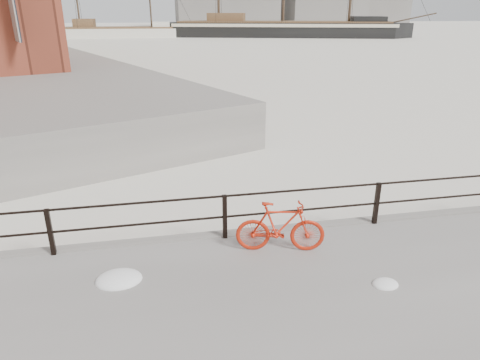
{
  "coord_description": "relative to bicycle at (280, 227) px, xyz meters",
  "views": [
    {
      "loc": [
        -4.77,
        -8.21,
        4.93
      ],
      "look_at": [
        -2.84,
        1.5,
        1.0
      ],
      "focal_mm": 32.0,
      "sensor_mm": 36.0,
      "label": 1
    }
  ],
  "objects": [
    {
      "name": "guardrail",
      "position": [
        2.49,
        0.74,
        -0.04
      ],
      "size": [
        28.0,
        0.1,
        1.0
      ],
      "primitive_type": null,
      "color": "black",
      "rests_on": "promenade"
    },
    {
      "name": "snow_mounds",
      "position": [
        3.71,
        -1.05,
        -0.39
      ],
      "size": [
        22.38,
        2.56,
        0.36
      ],
      "color": "white",
      "rests_on": "promenade"
    },
    {
      "name": "ground",
      "position": [
        2.49,
        0.89,
        -0.89
      ],
      "size": [
        400.0,
        400.0,
        0.0
      ],
      "primitive_type": "plane",
      "color": "white",
      "rests_on": "ground"
    },
    {
      "name": "barque_black",
      "position": [
        23.75,
        79.95,
        -0.89
      ],
      "size": [
        59.56,
        34.59,
        32.27
      ],
      "primitive_type": null,
      "rotation": [
        0.0,
        0.0,
        -0.3
      ],
      "color": "black",
      "rests_on": "ground"
    },
    {
      "name": "bicycle",
      "position": [
        0.0,
        0.0,
        0.0
      ],
      "size": [
        1.8,
        0.64,
        1.08
      ],
      "primitive_type": "imported",
      "rotation": [
        0.0,
        0.0,
        -0.22
      ],
      "color": "red",
      "rests_on": "promenade"
    },
    {
      "name": "industrial_east",
      "position": [
        80.49,
        150.89,
        6.11
      ],
      "size": [
        20.0,
        16.0,
        14.0
      ],
      "primitive_type": "cube",
      "color": "gray",
      "rests_on": "ground"
    },
    {
      "name": "schooner_mid",
      "position": [
        -8.78,
        85.25,
        -0.89
      ],
      "size": [
        30.73,
        14.18,
        21.58
      ],
      "primitive_type": null,
      "rotation": [
        0.0,
        0.0,
        -0.05
      ],
      "color": "beige",
      "rests_on": "ground"
    }
  ]
}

